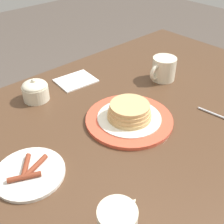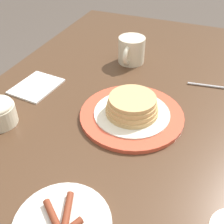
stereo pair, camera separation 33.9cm
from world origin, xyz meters
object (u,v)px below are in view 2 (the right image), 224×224
Objects in this scene: pancake_plate at (132,111)px; spoon at (223,88)px; side_plate_bacon at (62,224)px; napkin at (36,86)px; coffee_mug at (131,50)px.

pancake_plate is 1.80× the size of spoon.
side_plate_bacon is at bearing -21.47° from spoon.
side_plate_bacon is 1.17× the size of napkin.
coffee_mug is at bearing -171.98° from side_plate_bacon.
coffee_mug is 0.81× the size of napkin.
napkin is (0.28, -0.23, -0.04)m from coffee_mug.
spoon is (-0.61, 0.24, -0.00)m from side_plate_bacon.
napkin is (-0.03, -0.34, -0.02)m from pancake_plate.
side_plate_bacon is at bearing -2.56° from pancake_plate.
coffee_mug reaches higher than napkin.
napkin is at bearing -94.74° from pancake_plate.
spoon reaches higher than napkin.
coffee_mug is at bearing 140.58° from napkin.
coffee_mug reaches higher than spoon.
coffee_mug is (-0.66, -0.09, 0.04)m from side_plate_bacon.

